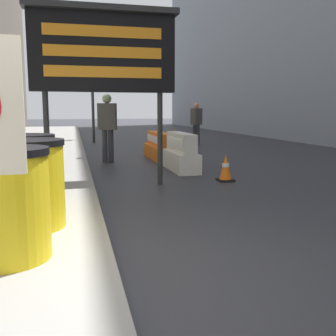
# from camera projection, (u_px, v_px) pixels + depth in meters

# --- Properties ---
(ground_plane) EXTENTS (120.00, 120.00, 0.00)m
(ground_plane) POSITION_uv_depth(u_px,v_px,m) (117.00, 283.00, 3.23)
(ground_plane) COLOR #2D2D33
(barrel_drum_foreground) EXTENTS (0.75, 0.75, 0.94)m
(barrel_drum_foreground) POSITION_uv_depth(u_px,v_px,m) (5.00, 204.00, 3.26)
(barrel_drum_foreground) COLOR yellow
(barrel_drum_foreground) RESTS_ON sidewalk_left
(barrel_drum_middle) EXTENTS (0.75, 0.75, 0.94)m
(barrel_drum_middle) POSITION_uv_depth(u_px,v_px,m) (29.00, 184.00, 4.15)
(barrel_drum_middle) COLOR yellow
(barrel_drum_middle) RESTS_ON sidewalk_left
(barrel_drum_back) EXTENTS (0.75, 0.75, 0.94)m
(barrel_drum_back) POSITION_uv_depth(u_px,v_px,m) (26.00, 171.00, 4.99)
(barrel_drum_back) COLOR yellow
(barrel_drum_back) RESTS_ON sidewalk_left
(message_board) EXTENTS (2.68, 0.36, 3.20)m
(message_board) POSITION_uv_depth(u_px,v_px,m) (103.00, 52.00, 6.95)
(message_board) COLOR #28282B
(message_board) RESTS_ON ground_plane
(jersey_barrier_white) EXTENTS (0.51, 1.62, 0.88)m
(jersey_barrier_white) POSITION_uv_depth(u_px,v_px,m) (181.00, 154.00, 9.21)
(jersey_barrier_white) COLOR silver
(jersey_barrier_white) RESTS_ON ground_plane
(jersey_barrier_orange_near) EXTENTS (0.58, 2.13, 0.76)m
(jersey_barrier_orange_near) POSITION_uv_depth(u_px,v_px,m) (159.00, 147.00, 11.49)
(jersey_barrier_orange_near) COLOR orange
(jersey_barrier_orange_near) RESTS_ON ground_plane
(traffic_cone_near) EXTENTS (0.43, 0.43, 0.77)m
(traffic_cone_near) POSITION_uv_depth(u_px,v_px,m) (174.00, 138.00, 14.41)
(traffic_cone_near) COLOR black
(traffic_cone_near) RESTS_ON ground_plane
(traffic_cone_mid) EXTENTS (0.31, 0.31, 0.55)m
(traffic_cone_mid) POSITION_uv_depth(u_px,v_px,m) (226.00, 168.00, 7.83)
(traffic_cone_mid) COLOR black
(traffic_cone_mid) RESTS_ON ground_plane
(traffic_cone_far) EXTENTS (0.31, 0.31, 0.56)m
(traffic_cone_far) POSITION_uv_depth(u_px,v_px,m) (170.00, 147.00, 12.33)
(traffic_cone_far) COLOR black
(traffic_cone_far) RESTS_ON ground_plane
(traffic_light_near_curb) EXTENTS (0.28, 0.44, 3.44)m
(traffic_light_near_curb) POSITION_uv_depth(u_px,v_px,m) (92.00, 84.00, 16.68)
(traffic_light_near_curb) COLOR #2D2D30
(traffic_light_near_curb) RESTS_ON ground_plane
(pedestrian_worker) EXTENTS (0.54, 0.40, 1.83)m
(pedestrian_worker) POSITION_uv_depth(u_px,v_px,m) (107.00, 122.00, 10.53)
(pedestrian_worker) COLOR #333338
(pedestrian_worker) RESTS_ON ground_plane
(pedestrian_passerby) EXTENTS (0.52, 0.47, 1.70)m
(pedestrian_passerby) POSITION_uv_depth(u_px,v_px,m) (196.00, 120.00, 15.92)
(pedestrian_passerby) COLOR #333338
(pedestrian_passerby) RESTS_ON ground_plane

